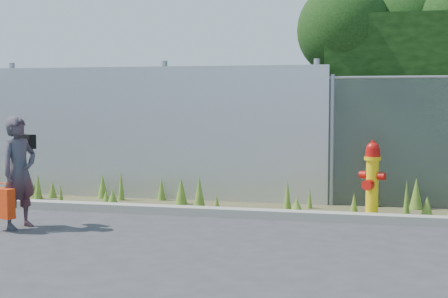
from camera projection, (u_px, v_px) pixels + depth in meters
ground at (222, 247)px, 7.05m from camera, size 80.00×80.00×0.00m
curb at (251, 213)px, 8.80m from camera, size 16.00×0.22×0.12m
weed_strip at (285, 202)px, 9.37m from camera, size 16.00×1.31×0.54m
corrugated_fence at (76, 132)px, 10.60m from camera, size 8.50×0.21×2.30m
fire_hydrant at (372, 180)px, 8.74m from camera, size 0.37×0.33×1.10m
woman at (19, 172)px, 8.06m from camera, size 0.49×0.61×1.45m
red_tote_bag at (2, 203)px, 7.86m from camera, size 0.34×0.13×0.45m
black_shoulder_bag at (27, 142)px, 8.28m from camera, size 0.25×0.11×0.19m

